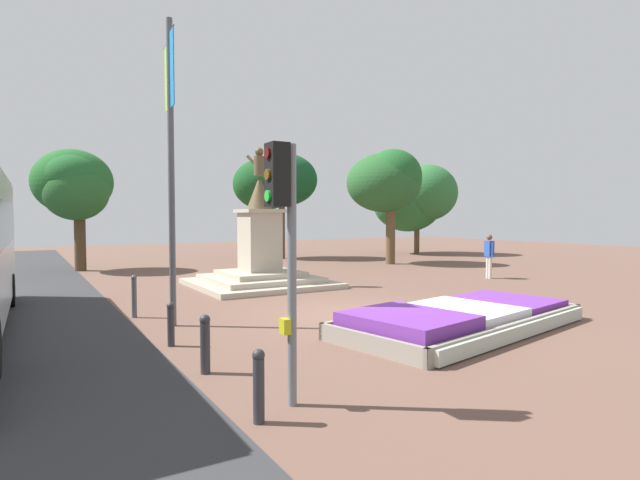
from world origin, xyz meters
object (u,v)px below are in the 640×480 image
object	(u,v)px
traffic_light_near_crossing	(284,226)
kerb_bollard_north	(134,295)
statue_monument	(260,260)
kerb_bollard_mid_b	(171,323)
banner_pole	(171,155)
kerb_bollard_mid_a	(205,342)
pedestrian_with_handbag	(489,253)
flower_planter	(461,319)
kerb_bollard_south	(259,384)

from	to	relation	value
traffic_light_near_crossing	kerb_bollard_north	xyz separation A→B (m)	(-0.55, 6.96, -1.79)
statue_monument	kerb_bollard_north	distance (m)	6.08
kerb_bollard_mid_b	kerb_bollard_north	size ratio (longest dim) A/B	0.80
statue_monument	banner_pole	bearing A→B (deg)	-131.26
kerb_bollard_mid_a	kerb_bollard_mid_b	size ratio (longest dim) A/B	1.11
pedestrian_with_handbag	kerb_bollard_mid_b	xyz separation A→B (m)	(-13.49, -3.96, -0.57)
statue_monument	pedestrian_with_handbag	world-z (taller)	statue_monument
flower_planter	kerb_bollard_south	world-z (taller)	kerb_bollard_south
flower_planter	statue_monument	world-z (taller)	statue_monument
flower_planter	pedestrian_with_handbag	size ratio (longest dim) A/B	3.70
banner_pole	kerb_bollard_south	world-z (taller)	banner_pole
traffic_light_near_crossing	kerb_bollard_mid_a	size ratio (longest dim) A/B	3.62
flower_planter	kerb_bollard_south	size ratio (longest dim) A/B	7.23
banner_pole	kerb_bollard_mid_b	xyz separation A→B (m)	(-0.50, -1.77, -3.37)
kerb_bollard_mid_a	kerb_bollard_south	bearing A→B (deg)	-91.33
banner_pole	traffic_light_near_crossing	bearing A→B (deg)	-90.20
flower_planter	statue_monument	size ratio (longest dim) A/B	1.33
statue_monument	kerb_bollard_mid_b	bearing A→B (deg)	-125.77
flower_planter	kerb_bollard_mid_b	bearing A→B (deg)	162.19
traffic_light_near_crossing	kerb_bollard_mid_b	world-z (taller)	traffic_light_near_crossing
traffic_light_near_crossing	kerb_bollard_south	distance (m)	1.95
statue_monument	kerb_bollard_mid_a	xyz separation A→B (m)	(-4.80, -8.65, -0.43)
traffic_light_near_crossing	pedestrian_with_handbag	distance (m)	15.20
traffic_light_near_crossing	pedestrian_with_handbag	world-z (taller)	traffic_light_near_crossing
flower_planter	banner_pole	xyz separation A→B (m)	(-5.26, 3.62, 3.57)
kerb_bollard_north	banner_pole	bearing A→B (deg)	-67.60
statue_monument	pedestrian_with_handbag	xyz separation A→B (m)	(8.65, -2.75, 0.09)
traffic_light_near_crossing	pedestrian_with_handbag	xyz separation A→B (m)	(13.01, 7.76, -1.32)
pedestrian_with_handbag	kerb_bollard_mid_a	distance (m)	14.70
kerb_bollard_south	kerb_bollard_north	xyz separation A→B (m)	(-0.06, 7.25, 0.07)
flower_planter	banner_pole	world-z (taller)	banner_pole
kerb_bollard_mid_b	kerb_bollard_north	xyz separation A→B (m)	(-0.07, 3.16, 0.10)
statue_monument	kerb_bollard_mid_a	world-z (taller)	statue_monument
flower_planter	statue_monument	xyz separation A→B (m)	(-0.92, 8.57, 0.69)
kerb_bollard_mid_a	traffic_light_near_crossing	bearing A→B (deg)	-76.59
banner_pole	kerb_bollard_north	size ratio (longest dim) A/B	6.51
kerb_bollard_mid_a	kerb_bollard_north	xyz separation A→B (m)	(-0.11, 5.09, 0.05)
kerb_bollard_south	kerb_bollard_mid_a	xyz separation A→B (m)	(0.05, 2.16, 0.02)
kerb_bollard_north	statue_monument	bearing A→B (deg)	35.90
kerb_bollard_mid_a	kerb_bollard_mid_b	distance (m)	1.93
flower_planter	traffic_light_near_crossing	xyz separation A→B (m)	(-5.28, -1.95, 2.10)
traffic_light_near_crossing	kerb_bollard_mid_a	world-z (taller)	traffic_light_near_crossing
statue_monument	traffic_light_near_crossing	xyz separation A→B (m)	(-4.36, -10.51, 1.41)
kerb_bollard_mid_a	flower_planter	bearing A→B (deg)	0.83
statue_monument	banner_pole	xyz separation A→B (m)	(-4.34, -4.95, 2.88)
traffic_light_near_crossing	banner_pole	world-z (taller)	banner_pole
pedestrian_with_handbag	flower_planter	bearing A→B (deg)	-143.06
kerb_bollard_mid_a	kerb_bollard_mid_b	bearing A→B (deg)	91.10
flower_planter	pedestrian_with_handbag	xyz separation A→B (m)	(7.73, 5.81, 0.78)
banner_pole	flower_planter	bearing A→B (deg)	-34.55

